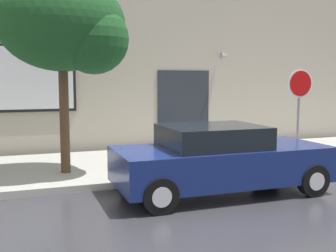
# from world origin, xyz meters

# --- Properties ---
(ground_plane) EXTENTS (60.00, 60.00, 0.00)m
(ground_plane) POSITION_xyz_m (0.00, 0.00, 0.00)
(ground_plane) COLOR #333338
(sidewalk) EXTENTS (20.00, 4.00, 0.15)m
(sidewalk) POSITION_xyz_m (0.00, 3.00, 0.07)
(sidewalk) COLOR #A3A099
(sidewalk) RESTS_ON ground
(building_facade) EXTENTS (20.00, 0.67, 7.00)m
(building_facade) POSITION_xyz_m (-0.03, 5.50, 3.48)
(building_facade) COLOR #B2A893
(building_facade) RESTS_ON ground
(parked_car) EXTENTS (4.28, 1.90, 1.39)m
(parked_car) POSITION_xyz_m (0.86, 0.01, 0.69)
(parked_car) COLOR navy
(parked_car) RESTS_ON ground
(fire_hydrant) EXTENTS (0.30, 0.44, 0.83)m
(fire_hydrant) POSITION_xyz_m (0.38, 1.68, 0.56)
(fire_hydrant) COLOR yellow
(fire_hydrant) RESTS_ON sidewalk
(street_tree) EXTENTS (2.85, 2.42, 4.46)m
(street_tree) POSITION_xyz_m (-1.80, 2.24, 3.46)
(street_tree) COLOR #4C3823
(street_tree) RESTS_ON sidewalk
(stop_sign) EXTENTS (0.76, 0.10, 2.42)m
(stop_sign) POSITION_xyz_m (4.01, 1.65, 1.86)
(stop_sign) COLOR gray
(stop_sign) RESTS_ON sidewalk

